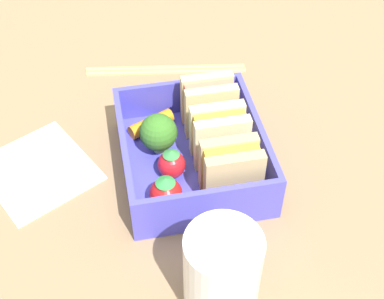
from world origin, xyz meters
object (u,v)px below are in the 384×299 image
at_px(sandwich_center, 231,170).
at_px(strawberry_far_left, 172,164).
at_px(chopstick_pair, 164,68).
at_px(broccoli_floret, 158,133).
at_px(strawberry_left, 166,193).
at_px(sandwich_left, 209,104).
at_px(sandwich_center_left, 219,135).
at_px(folded_napkin, 38,170).
at_px(carrot_stick_far_left, 151,124).
at_px(drinking_glass, 222,273).

relative_size(sandwich_center, strawberry_far_left, 1.74).
bearing_deg(chopstick_pair, sandwich_center, 8.05).
relative_size(broccoli_floret, chopstick_pair, 0.23).
bearing_deg(strawberry_left, sandwich_left, 147.86).
xyz_separation_m(sandwich_center_left, folded_napkin, (-0.03, -0.19, -0.04)).
relative_size(carrot_stick_far_left, folded_napkin, 0.46).
height_order(sandwich_left, carrot_stick_far_left, sandwich_left).
bearing_deg(strawberry_far_left, sandwich_center_left, 106.72).
relative_size(broccoli_floret, strawberry_far_left, 1.33).
xyz_separation_m(sandwich_center, strawberry_left, (0.00, -0.06, -0.01)).
xyz_separation_m(strawberry_left, folded_napkin, (-0.08, -0.12, -0.03)).
height_order(sandwich_center_left, drinking_glass, drinking_glass).
bearing_deg(sandwich_center, sandwich_left, 180.00).
relative_size(carrot_stick_far_left, drinking_glass, 0.58).
xyz_separation_m(strawberry_far_left, drinking_glass, (0.14, 0.02, 0.02)).
bearing_deg(broccoli_floret, sandwich_center, 40.67).
bearing_deg(chopstick_pair, drinking_glass, -0.67).
relative_size(broccoli_floret, drinking_glass, 0.52).
relative_size(strawberry_left, folded_napkin, 0.34).
bearing_deg(sandwich_center_left, carrot_stick_far_left, -130.64).
distance_m(strawberry_far_left, strawberry_left, 0.04).
distance_m(sandwich_center, chopstick_pair, 0.23).
xyz_separation_m(strawberry_far_left, folded_napkin, (-0.04, -0.14, -0.03)).
xyz_separation_m(chopstick_pair, folded_napkin, (0.14, -0.16, -0.00)).
height_order(sandwich_left, chopstick_pair, sandwich_left).
bearing_deg(sandwich_left, drinking_glass, -9.64).
xyz_separation_m(drinking_glass, folded_napkin, (-0.18, -0.15, -0.04)).
height_order(sandwich_left, strawberry_left, sandwich_left).
height_order(sandwich_center, carrot_stick_far_left, sandwich_center).
xyz_separation_m(sandwich_center, carrot_stick_far_left, (-0.10, -0.06, -0.02)).
bearing_deg(broccoli_floret, sandwich_left, 115.24).
height_order(carrot_stick_far_left, drinking_glass, drinking_glass).
distance_m(sandwich_left, sandwich_center, 0.10).
bearing_deg(strawberry_far_left, strawberry_left, -17.51).
bearing_deg(sandwich_center, folded_napkin, -111.74).
bearing_deg(strawberry_far_left, sandwich_center, 57.71).
bearing_deg(broccoli_floret, chopstick_pair, 169.28).
relative_size(sandwich_left, broccoli_floret, 1.31).
relative_size(chopstick_pair, folded_napkin, 1.84).
height_order(carrot_stick_far_left, strawberry_left, strawberry_left).
bearing_deg(chopstick_pair, strawberry_left, -8.37).
distance_m(carrot_stick_far_left, folded_napkin, 0.13).
height_order(sandwich_left, strawberry_far_left, sandwich_left).
relative_size(broccoli_floret, strawberry_left, 1.21).
relative_size(drinking_glass, folded_napkin, 0.80).
relative_size(sandwich_center_left, carrot_stick_far_left, 1.17).
relative_size(sandwich_left, chopstick_pair, 0.29).
relative_size(carrot_stick_far_left, broccoli_floret, 1.12).
xyz_separation_m(sandwich_left, strawberry_left, (0.10, -0.06, -0.01)).
distance_m(carrot_stick_far_left, broccoli_floret, 0.04).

